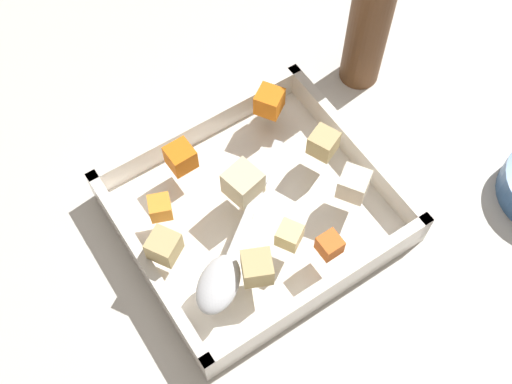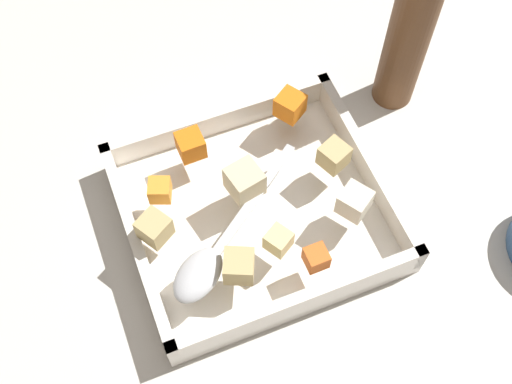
# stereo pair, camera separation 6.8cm
# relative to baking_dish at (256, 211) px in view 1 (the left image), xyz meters

# --- Properties ---
(ground_plane) EXTENTS (4.00, 4.00, 0.00)m
(ground_plane) POSITION_rel_baking_dish_xyz_m (0.02, 0.01, -0.01)
(ground_plane) COLOR beige
(baking_dish) EXTENTS (0.28, 0.25, 0.05)m
(baking_dish) POSITION_rel_baking_dish_xyz_m (0.00, 0.00, 0.00)
(baking_dish) COLOR white
(baking_dish) RESTS_ON ground_plane
(carrot_chunk_heap_side) EXTENTS (0.04, 0.04, 0.03)m
(carrot_chunk_heap_side) POSITION_rel_baking_dish_xyz_m (-0.08, -0.09, 0.05)
(carrot_chunk_heap_side) COLOR orange
(carrot_chunk_heap_side) RESTS_ON baking_dish
(carrot_chunk_heap_top) EXTENTS (0.02, 0.02, 0.02)m
(carrot_chunk_heap_top) POSITION_rel_baking_dish_xyz_m (-0.03, 0.09, 0.05)
(carrot_chunk_heap_top) COLOR orange
(carrot_chunk_heap_top) RESTS_ON baking_dish
(carrot_chunk_near_spoon) EXTENTS (0.03, 0.03, 0.03)m
(carrot_chunk_near_spoon) POSITION_rel_baking_dish_xyz_m (0.05, -0.08, 0.05)
(carrot_chunk_near_spoon) COLOR orange
(carrot_chunk_near_spoon) RESTS_ON baking_dish
(carrot_chunk_mid_left) EXTENTS (0.03, 0.03, 0.02)m
(carrot_chunk_mid_left) POSITION_rel_baking_dish_xyz_m (0.09, -0.04, 0.05)
(carrot_chunk_mid_left) COLOR orange
(carrot_chunk_mid_left) RESTS_ON baking_dish
(potato_chunk_corner_se) EXTENTS (0.03, 0.03, 0.02)m
(potato_chunk_corner_se) POSITION_rel_baking_dish_xyz_m (-0.00, 0.06, 0.05)
(potato_chunk_corner_se) COLOR #E0CC89
(potato_chunk_corner_se) RESTS_ON baking_dish
(potato_chunk_front_center) EXTENTS (0.04, 0.04, 0.03)m
(potato_chunk_front_center) POSITION_rel_baking_dish_xyz_m (0.05, 0.07, 0.05)
(potato_chunk_front_center) COLOR tan
(potato_chunk_front_center) RESTS_ON baking_dish
(potato_chunk_far_left) EXTENTS (0.04, 0.04, 0.03)m
(potato_chunk_far_left) POSITION_rel_baking_dish_xyz_m (0.01, -0.01, 0.05)
(potato_chunk_far_left) COLOR beige
(potato_chunk_far_left) RESTS_ON baking_dish
(potato_chunk_center) EXTENTS (0.04, 0.04, 0.03)m
(potato_chunk_center) POSITION_rel_baking_dish_xyz_m (-0.09, -0.01, 0.05)
(potato_chunk_center) COLOR tan
(potato_chunk_center) RESTS_ON baking_dish
(potato_chunk_under_handle) EXTENTS (0.04, 0.04, 0.03)m
(potato_chunk_under_handle) POSITION_rel_baking_dish_xyz_m (0.11, 0.00, 0.05)
(potato_chunk_under_handle) COLOR tan
(potato_chunk_under_handle) RESTS_ON baking_dish
(parsnip_chunk_mid_right) EXTENTS (0.04, 0.04, 0.03)m
(parsnip_chunk_mid_right) POSITION_rel_baking_dish_xyz_m (-0.09, 0.05, 0.05)
(parsnip_chunk_mid_right) COLOR silver
(parsnip_chunk_mid_right) RESTS_ON baking_dish
(serving_spoon) EXTENTS (0.19, 0.15, 0.02)m
(serving_spoon) POSITION_rel_baking_dish_xyz_m (0.08, 0.06, 0.04)
(serving_spoon) COLOR silver
(serving_spoon) RESTS_ON baking_dish
(pepper_mill) EXTENTS (0.05, 0.05, 0.25)m
(pepper_mill) POSITION_rel_baking_dish_xyz_m (-0.23, -0.10, 0.10)
(pepper_mill) COLOR brown
(pepper_mill) RESTS_ON ground_plane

